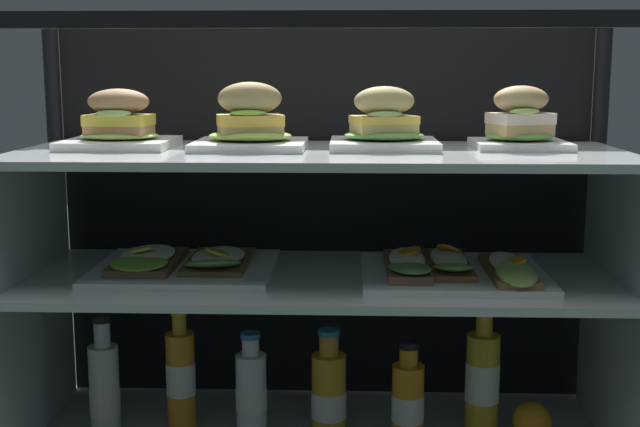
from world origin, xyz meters
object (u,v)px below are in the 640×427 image
juice_bottle_back_right (251,391)px  orange_fruit_beside_bottles (532,421)px  juice_bottle_front_left_end (329,392)px  juice_bottle_front_middle (104,387)px  plated_roll_sandwich_far_right (250,126)px  juice_bottle_tucked_behind (408,400)px  juice_bottle_back_center (482,380)px  plated_roll_sandwich_left_of_center (119,127)px  open_sandwich_tray_right_of_center (454,269)px  open_sandwich_tray_mid_left (182,264)px  juice_bottle_front_second (181,377)px  plated_roll_sandwich_far_left (384,128)px  plated_roll_sandwich_right_of_center (520,125)px

juice_bottle_back_right → orange_fruit_beside_bottles: size_ratio=2.75×
juice_bottle_front_left_end → juice_bottle_front_middle: bearing=-178.0°
plated_roll_sandwich_far_right → orange_fruit_beside_bottles: 0.78m
juice_bottle_front_left_end → juice_bottle_tucked_behind: bearing=-9.6°
plated_roll_sandwich_far_right → juice_bottle_back_center: size_ratio=0.80×
plated_roll_sandwich_far_right → juice_bottle_back_right: (-0.00, -0.02, -0.52)m
plated_roll_sandwich_left_of_center → juice_bottle_back_center: bearing=-1.6°
juice_bottle_back_right → juice_bottle_back_center: bearing=1.9°
plated_roll_sandwich_far_right → orange_fruit_beside_bottles: bearing=-3.7°
open_sandwich_tray_right_of_center → juice_bottle_back_right: bearing=176.3°
open_sandwich_tray_mid_left → juice_bottle_back_center: 0.63m
juice_bottle_back_center → open_sandwich_tray_right_of_center: bearing=-149.0°
plated_roll_sandwich_left_of_center → juice_bottle_tucked_behind: 0.76m
plated_roll_sandwich_left_of_center → juice_bottle_front_second: plated_roll_sandwich_left_of_center is taller
open_sandwich_tray_mid_left → juice_bottle_front_middle: bearing=-178.6°
juice_bottle_front_left_end → open_sandwich_tray_right_of_center: bearing=-9.8°
open_sandwich_tray_right_of_center → juice_bottle_front_middle: bearing=177.9°
plated_roll_sandwich_far_right → juice_bottle_front_second: (-0.14, -0.00, -0.50)m
juice_bottle_front_second → orange_fruit_beside_bottles: (0.69, -0.03, -0.07)m
juice_bottle_tucked_behind → plated_roll_sandwich_far_left: bearing=140.6°
open_sandwich_tray_right_of_center → plated_roll_sandwich_far_left: bearing=156.6°
juice_bottle_front_second → orange_fruit_beside_bottles: 0.69m
juice_bottle_back_right → orange_fruit_beside_bottles: (0.54, -0.01, -0.05)m
juice_bottle_front_second → juice_bottle_back_center: juice_bottle_back_center is taller
juice_bottle_back_center → orange_fruit_beside_bottles: juice_bottle_back_center is taller
plated_roll_sandwich_left_of_center → juice_bottle_front_second: 0.50m
juice_bottle_back_right → juice_bottle_front_left_end: size_ratio=0.98×
plated_roll_sandwich_far_right → juice_bottle_back_center: bearing=-1.0°
open_sandwich_tray_right_of_center → juice_bottle_back_center: (0.07, 0.04, -0.23)m
juice_bottle_front_middle → open_sandwich_tray_mid_left: bearing=1.4°
open_sandwich_tray_mid_left → juice_bottle_back_center: open_sandwich_tray_mid_left is taller
plated_roll_sandwich_far_right → orange_fruit_beside_bottles: size_ratio=2.81×
plated_roll_sandwich_right_of_center → juice_bottle_front_middle: plated_roll_sandwich_right_of_center is taller
open_sandwich_tray_mid_left → juice_bottle_tucked_behind: bearing=-1.9°
open_sandwich_tray_right_of_center → juice_bottle_front_second: 0.58m
open_sandwich_tray_right_of_center → juice_bottle_front_left_end: open_sandwich_tray_right_of_center is taller
juice_bottle_back_center → plated_roll_sandwich_left_of_center: bearing=178.4°
plated_roll_sandwich_far_left → open_sandwich_tray_mid_left: 0.46m
juice_bottle_front_left_end → plated_roll_sandwich_far_right: bearing=177.1°
plated_roll_sandwich_far_left → plated_roll_sandwich_right_of_center: 0.26m
plated_roll_sandwich_left_of_center → juice_bottle_tucked_behind: size_ratio=1.05×
plated_roll_sandwich_far_left → juice_bottle_tucked_behind: (0.05, -0.04, -0.52)m
juice_bottle_tucked_behind → orange_fruit_beside_bottles: juice_bottle_tucked_behind is taller
plated_roll_sandwich_left_of_center → orange_fruit_beside_bottles: (0.79, -0.05, -0.56)m
plated_roll_sandwich_far_right → juice_bottle_back_center: (0.45, -0.01, -0.49)m
juice_bottle_back_right → orange_fruit_beside_bottles: juice_bottle_back_right is taller
plated_roll_sandwich_left_of_center → plated_roll_sandwich_right_of_center: (0.76, 0.01, 0.01)m
open_sandwich_tray_mid_left → juice_bottle_front_left_end: 0.38m
plated_roll_sandwich_far_left → juice_bottle_front_middle: 0.74m
plated_roll_sandwich_far_right → open_sandwich_tray_right_of_center: 0.46m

